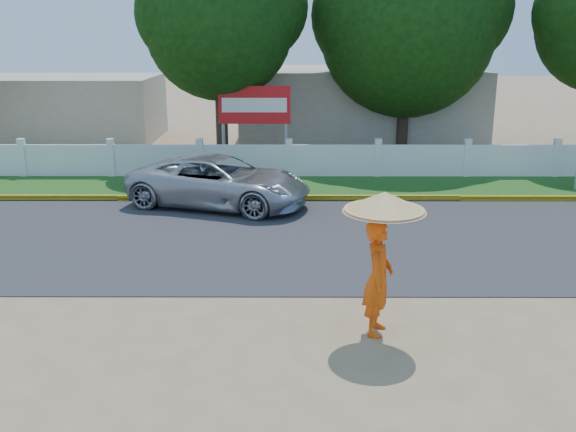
{
  "coord_description": "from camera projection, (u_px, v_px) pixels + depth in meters",
  "views": [
    {
      "loc": [
        0.04,
        -10.08,
        4.83
      ],
      "look_at": [
        0.0,
        2.0,
        1.3
      ],
      "focal_mm": 40.0,
      "sensor_mm": 36.0,
      "label": 1
    }
  ],
  "objects": [
    {
      "name": "ground",
      "position": [
        288.0,
        321.0,
        11.03
      ],
      "size": [
        120.0,
        120.0,
        0.0
      ],
      "primitive_type": "plane",
      "color": "#9E8460",
      "rests_on": "ground"
    },
    {
      "name": "building_far",
      "position": [
        68.0,
        108.0,
        28.91
      ],
      "size": [
        8.0,
        5.0,
        2.8
      ],
      "primitive_type": "cube",
      "color": "#B7AD99",
      "rests_on": "ground"
    },
    {
      "name": "billboard",
      "position": [
        254.0,
        110.0,
        22.24
      ],
      "size": [
        2.5,
        0.13,
        2.95
      ],
      "color": "gray",
      "rests_on": "ground"
    },
    {
      "name": "monk_with_parasol",
      "position": [
        381.0,
        243.0,
        10.19
      ],
      "size": [
        1.32,
        1.32,
        2.4
      ],
      "color": "#DA4C0B",
      "rests_on": "ground"
    },
    {
      "name": "tree_row",
      "position": [
        433.0,
        21.0,
        23.36
      ],
      "size": [
        34.77,
        7.59,
        9.09
      ],
      "color": "#473828",
      "rests_on": "ground"
    },
    {
      "name": "building_near",
      "position": [
        358.0,
        106.0,
        27.85
      ],
      "size": [
        10.0,
        6.0,
        3.2
      ],
      "primitive_type": "cube",
      "color": "#B7AD99",
      "rests_on": "ground"
    },
    {
      "name": "grass_verge",
      "position": [
        289.0,
        186.0,
        20.39
      ],
      "size": [
        60.0,
        3.5,
        0.03
      ],
      "primitive_type": "cube",
      "color": "#2D601E",
      "rests_on": "ground"
    },
    {
      "name": "fence",
      "position": [
        289.0,
        161.0,
        21.63
      ],
      "size": [
        40.0,
        0.1,
        1.1
      ],
      "primitive_type": "cube",
      "color": "silver",
      "rests_on": "ground"
    },
    {
      "name": "road",
      "position": [
        288.0,
        238.0,
        15.35
      ],
      "size": [
        60.0,
        7.0,
        0.02
      ],
      "primitive_type": "cube",
      "color": "#38383A",
      "rests_on": "ground"
    },
    {
      "name": "curb",
      "position": [
        289.0,
        198.0,
        18.74
      ],
      "size": [
        40.0,
        0.18,
        0.16
      ],
      "primitive_type": "cube",
      "color": "yellow",
      "rests_on": "ground"
    },
    {
      "name": "vehicle",
      "position": [
        219.0,
        182.0,
        18.01
      ],
      "size": [
        5.59,
        3.82,
        1.42
      ],
      "primitive_type": "imported",
      "rotation": [
        0.0,
        0.0,
        1.26
      ],
      "color": "#ADB0B6",
      "rests_on": "ground"
    }
  ]
}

